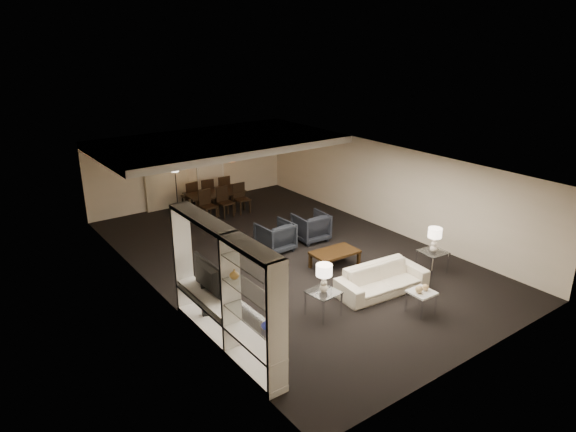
% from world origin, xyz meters
% --- Properties ---
extents(floor, '(11.00, 11.00, 0.00)m').
position_xyz_m(floor, '(0.00, 0.00, 0.00)').
color(floor, black).
rests_on(floor, ground).
extents(ceiling, '(7.00, 11.00, 0.02)m').
position_xyz_m(ceiling, '(0.00, 0.00, 2.50)').
color(ceiling, silver).
rests_on(ceiling, ground).
extents(wall_back, '(7.00, 0.02, 2.50)m').
position_xyz_m(wall_back, '(0.00, 5.50, 1.25)').
color(wall_back, beige).
rests_on(wall_back, ground).
extents(wall_front, '(7.00, 0.02, 2.50)m').
position_xyz_m(wall_front, '(0.00, -5.50, 1.25)').
color(wall_front, beige).
rests_on(wall_front, ground).
extents(wall_left, '(0.02, 11.00, 2.50)m').
position_xyz_m(wall_left, '(-3.50, 0.00, 1.25)').
color(wall_left, beige).
rests_on(wall_left, ground).
extents(wall_right, '(0.02, 11.00, 2.50)m').
position_xyz_m(wall_right, '(3.50, 0.00, 1.25)').
color(wall_right, beige).
rests_on(wall_right, ground).
extents(ceiling_soffit, '(7.00, 4.00, 0.20)m').
position_xyz_m(ceiling_soffit, '(0.00, 3.50, 2.40)').
color(ceiling_soffit, silver).
rests_on(ceiling_soffit, ceiling).
extents(curtains, '(1.50, 0.12, 2.40)m').
position_xyz_m(curtains, '(-0.90, 5.42, 1.20)').
color(curtains, beige).
rests_on(curtains, wall_back).
extents(door, '(0.90, 0.05, 2.10)m').
position_xyz_m(door, '(0.70, 5.47, 1.05)').
color(door, silver).
rests_on(door, wall_back).
extents(painting, '(0.95, 0.04, 0.65)m').
position_xyz_m(painting, '(2.10, 5.46, 1.55)').
color(painting, '#142D38').
rests_on(painting, wall_back).
extents(media_unit, '(0.38, 3.40, 2.35)m').
position_xyz_m(media_unit, '(-3.31, -2.60, 1.18)').
color(media_unit, white).
rests_on(media_unit, wall_left).
extents(pendant_light, '(0.52, 0.52, 0.24)m').
position_xyz_m(pendant_light, '(0.30, 3.50, 1.92)').
color(pendant_light, '#D8591E').
rests_on(pendant_light, ceiling_soffit).
extents(sofa, '(2.18, 1.02, 0.62)m').
position_xyz_m(sofa, '(0.54, -2.80, 0.31)').
color(sofa, beige).
rests_on(sofa, floor).
extents(coffee_table, '(1.18, 0.72, 0.42)m').
position_xyz_m(coffee_table, '(0.54, -1.20, 0.21)').
color(coffee_table, black).
rests_on(coffee_table, floor).
extents(armchair_left, '(0.87, 0.89, 0.79)m').
position_xyz_m(armchair_left, '(-0.06, 0.50, 0.39)').
color(armchair_left, black).
rests_on(armchair_left, floor).
extents(armchair_right, '(0.90, 0.92, 0.79)m').
position_xyz_m(armchair_right, '(1.14, 0.50, 0.39)').
color(armchair_right, black).
rests_on(armchair_right, floor).
extents(side_table_left, '(0.63, 0.63, 0.54)m').
position_xyz_m(side_table_left, '(-1.16, -2.80, 0.27)').
color(side_table_left, white).
rests_on(side_table_left, floor).
extents(side_table_right, '(0.62, 0.62, 0.54)m').
position_xyz_m(side_table_right, '(2.24, -2.80, 0.27)').
color(side_table_right, silver).
rests_on(side_table_right, floor).
extents(table_lamp_left, '(0.35, 0.35, 0.60)m').
position_xyz_m(table_lamp_left, '(-1.16, -2.80, 0.84)').
color(table_lamp_left, white).
rests_on(table_lamp_left, side_table_left).
extents(table_lamp_right, '(0.34, 0.34, 0.60)m').
position_xyz_m(table_lamp_right, '(2.24, -2.80, 0.84)').
color(table_lamp_right, beige).
rests_on(table_lamp_right, side_table_right).
extents(marble_table, '(0.49, 0.49, 0.48)m').
position_xyz_m(marble_table, '(0.54, -3.90, 0.24)').
color(marble_table, white).
rests_on(marble_table, floor).
extents(gold_gourd_a, '(0.15, 0.15, 0.15)m').
position_xyz_m(gold_gourd_a, '(0.44, -3.90, 0.56)').
color(gold_gourd_a, tan).
rests_on(gold_gourd_a, marble_table).
extents(gold_gourd_b, '(0.14, 0.14, 0.14)m').
position_xyz_m(gold_gourd_b, '(0.64, -3.90, 0.55)').
color(gold_gourd_b, '#DCB174').
rests_on(gold_gourd_b, marble_table).
extents(television, '(1.11, 0.15, 0.64)m').
position_xyz_m(television, '(-3.28, -1.76, 1.07)').
color(television, black).
rests_on(television, media_unit).
extents(vase_blue, '(0.15, 0.15, 0.16)m').
position_xyz_m(vase_blue, '(-3.31, -3.94, 1.14)').
color(vase_blue, '#2A35B7').
rests_on(vase_blue, media_unit).
extents(vase_amber, '(0.17, 0.17, 0.17)m').
position_xyz_m(vase_amber, '(-3.31, -3.00, 1.65)').
color(vase_amber, '#B4873C').
rests_on(vase_amber, media_unit).
extents(floor_speaker, '(0.15, 0.15, 1.07)m').
position_xyz_m(floor_speaker, '(-3.20, -1.56, 0.54)').
color(floor_speaker, black).
rests_on(floor_speaker, floor).
extents(dining_table, '(1.87, 1.09, 0.64)m').
position_xyz_m(dining_table, '(0.19, 4.20, 0.32)').
color(dining_table, black).
rests_on(dining_table, floor).
extents(chair_nl, '(0.48, 0.48, 0.95)m').
position_xyz_m(chair_nl, '(-0.41, 3.55, 0.48)').
color(chair_nl, black).
rests_on(chair_nl, floor).
extents(chair_nm, '(0.46, 0.46, 0.95)m').
position_xyz_m(chair_nm, '(0.19, 3.55, 0.48)').
color(chair_nm, black).
rests_on(chair_nm, floor).
extents(chair_nr, '(0.44, 0.44, 0.95)m').
position_xyz_m(chair_nr, '(0.79, 3.55, 0.48)').
color(chair_nr, black).
rests_on(chair_nr, floor).
extents(chair_fl, '(0.47, 0.47, 0.95)m').
position_xyz_m(chair_fl, '(-0.41, 4.85, 0.48)').
color(chair_fl, black).
rests_on(chair_fl, floor).
extents(chair_fm, '(0.50, 0.50, 0.95)m').
position_xyz_m(chair_fm, '(0.19, 4.85, 0.48)').
color(chair_fm, black).
rests_on(chair_fm, floor).
extents(chair_fr, '(0.47, 0.47, 0.95)m').
position_xyz_m(chair_fr, '(0.79, 4.85, 0.48)').
color(chair_fr, black).
rests_on(chair_fr, floor).
extents(floor_lamp, '(0.30, 0.30, 1.58)m').
position_xyz_m(floor_lamp, '(-0.90, 4.73, 0.79)').
color(floor_lamp, black).
rests_on(floor_lamp, floor).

